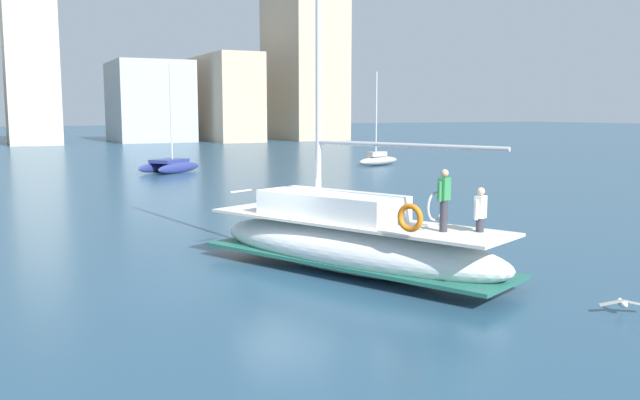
# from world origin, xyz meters

# --- Properties ---
(ground_plane) EXTENTS (400.00, 400.00, 0.00)m
(ground_plane) POSITION_xyz_m (0.00, 0.00, 0.00)
(ground_plane) COLOR #284C66
(main_sailboat) EXTENTS (6.12, 9.74, 11.87)m
(main_sailboat) POSITION_xyz_m (1.55, -1.16, 0.90)
(main_sailboat) COLOR white
(main_sailboat) RESTS_ON ground
(moored_sloop_far) EXTENTS (5.05, 4.63, 7.82)m
(moored_sloop_far) POSITION_xyz_m (4.48, 31.82, 0.58)
(moored_sloop_far) COLOR navy
(moored_sloop_far) RESTS_ON ground
(moored_catamaran) EXTENTS (4.68, 2.48, 7.62)m
(moored_catamaran) POSITION_xyz_m (21.54, 30.69, 0.53)
(moored_catamaran) COLOR #B7B2A8
(moored_catamaran) RESTS_ON ground
(seagull) EXTENTS (0.98, 0.62, 0.17)m
(seagull) POSITION_xyz_m (5.13, -7.33, 0.23)
(seagull) COLOR silver
(seagull) RESTS_ON ground
(waterfront_buildings) EXTENTS (83.70, 21.33, 23.88)m
(waterfront_buildings) POSITION_xyz_m (3.50, 83.40, 8.82)
(waterfront_buildings) COLOR gray
(waterfront_buildings) RESTS_ON ground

